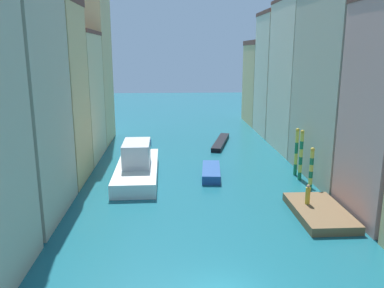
# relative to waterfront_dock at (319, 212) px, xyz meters

# --- Properties ---
(ground_plane) EXTENTS (154.00, 154.00, 0.00)m
(ground_plane) POSITION_rel_waterfront_dock_xyz_m (-8.61, 14.91, -0.32)
(ground_plane) COLOR #196070
(building_left_1) EXTENTS (6.25, 9.28, 21.33)m
(building_left_1) POSITION_rel_waterfront_dock_xyz_m (-22.43, 1.33, 10.35)
(building_left_1) COLOR #BCB299
(building_left_1) RESTS_ON ground
(building_left_2) EXTENTS (6.25, 7.22, 17.00)m
(building_left_2) POSITION_rel_waterfront_dock_xyz_m (-22.43, 9.76, 8.19)
(building_left_2) COLOR #DBB77A
(building_left_2) RESTS_ON ground
(building_left_3) EXTENTS (6.25, 8.98, 14.43)m
(building_left_3) POSITION_rel_waterfront_dock_xyz_m (-22.43, 17.98, 6.91)
(building_left_3) COLOR beige
(building_left_3) RESTS_ON ground
(building_left_4) EXTENTS (6.25, 8.41, 20.86)m
(building_left_4) POSITION_rel_waterfront_dock_xyz_m (-22.43, 26.73, 10.12)
(building_left_4) COLOR #DBB77A
(building_left_4) RESTS_ON ground
(building_right_2) EXTENTS (6.25, 12.16, 18.17)m
(building_right_2) POSITION_rel_waterfront_dock_xyz_m (5.21, 9.40, 8.78)
(building_right_2) COLOR #BCB299
(building_right_2) RESTS_ON ground
(building_right_3) EXTENTS (6.25, 10.47, 18.45)m
(building_right_3) POSITION_rel_waterfront_dock_xyz_m (5.21, 20.73, 8.92)
(building_right_3) COLOR beige
(building_right_3) RESTS_ON ground
(building_right_4) EXTENTS (6.25, 8.54, 17.78)m
(building_right_4) POSITION_rel_waterfront_dock_xyz_m (5.21, 30.53, 8.58)
(building_right_4) COLOR beige
(building_right_4) RESTS_ON ground
(building_right_5) EXTENTS (6.25, 9.91, 13.99)m
(building_right_5) POSITION_rel_waterfront_dock_xyz_m (5.21, 39.87, 6.69)
(building_right_5) COLOR #DBB77A
(building_right_5) RESTS_ON ground
(waterfront_dock) EXTENTS (3.69, 6.89, 0.64)m
(waterfront_dock) POSITION_rel_waterfront_dock_xyz_m (0.00, 0.00, 0.00)
(waterfront_dock) COLOR brown
(waterfront_dock) RESTS_ON ground
(person_on_dock) EXTENTS (0.36, 0.36, 1.57)m
(person_on_dock) POSITION_rel_waterfront_dock_xyz_m (-0.65, 0.91, 1.05)
(person_on_dock) COLOR gold
(person_on_dock) RESTS_ON waterfront_dock
(mooring_pole_0) EXTENTS (0.39, 0.39, 4.00)m
(mooring_pole_0) POSITION_rel_waterfront_dock_xyz_m (1.20, 5.45, 1.74)
(mooring_pole_0) COLOR #197247
(mooring_pole_0) RESTS_ON ground
(mooring_pole_1) EXTENTS (0.38, 0.38, 4.95)m
(mooring_pole_1) POSITION_rel_waterfront_dock_xyz_m (1.30, 8.58, 2.22)
(mooring_pole_1) COLOR #197247
(mooring_pole_1) RESTS_ON ground
(mooring_pole_2) EXTENTS (0.37, 0.37, 4.82)m
(mooring_pole_2) POSITION_rel_waterfront_dock_xyz_m (1.34, 10.13, 2.15)
(mooring_pole_2) COLOR #197247
(mooring_pole_2) RESTS_ON ground
(vaporetto_white) EXTENTS (4.11, 12.55, 3.57)m
(vaporetto_white) POSITION_rel_waterfront_dock_xyz_m (-14.53, 10.37, 0.86)
(vaporetto_white) COLOR white
(vaporetto_white) RESTS_ON ground
(gondola_black) EXTENTS (3.62, 9.52, 0.55)m
(gondola_black) POSITION_rel_waterfront_dock_xyz_m (-4.43, 23.98, -0.04)
(gondola_black) COLOR black
(gondola_black) RESTS_ON ground
(motorboat_0) EXTENTS (3.32, 6.79, 0.78)m
(motorboat_0) POSITION_rel_waterfront_dock_xyz_m (-15.42, 21.11, 0.07)
(motorboat_0) COLOR #234C93
(motorboat_0) RESTS_ON ground
(motorboat_1) EXTENTS (2.30, 5.81, 0.85)m
(motorboat_1) POSITION_rel_waterfront_dock_xyz_m (-7.17, 10.22, 0.11)
(motorboat_1) COLOR #234C93
(motorboat_1) RESTS_ON ground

